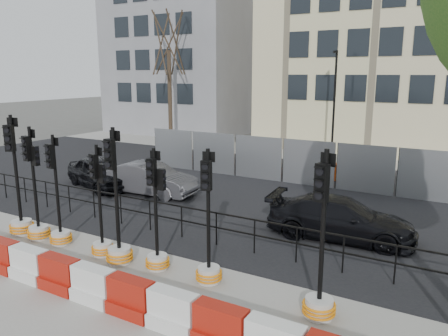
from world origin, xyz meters
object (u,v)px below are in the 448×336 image
Objects in this scene: traffic_signal_a at (20,211)px; traffic_signal_h at (320,285)px; car_a at (100,173)px; car_c at (341,218)px; traffic_signal_d at (101,230)px.

traffic_signal_a reaches higher than traffic_signal_h.
car_c is (10.52, -0.75, -0.03)m from car_a.
traffic_signal_a is 1.20× the size of traffic_signal_d.
car_a is 10.54m from car_c.
car_c is at bearing 113.88° from traffic_signal_h.
traffic_signal_a is 3.30m from traffic_signal_d.
traffic_signal_d is at bearing -18.61° from traffic_signal_a.
traffic_signal_h is (6.01, -0.08, -0.01)m from traffic_signal_d.
traffic_signal_a is 5.61m from car_a.
traffic_signal_d reaches higher than car_c.
car_c is (8.52, 4.49, -0.13)m from traffic_signal_a.
traffic_signal_h is at bearing -174.83° from car_c.
traffic_signal_h reaches higher than car_a.
traffic_signal_h reaches higher than car_c.
traffic_signal_a is 1.06× the size of traffic_signal_h.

